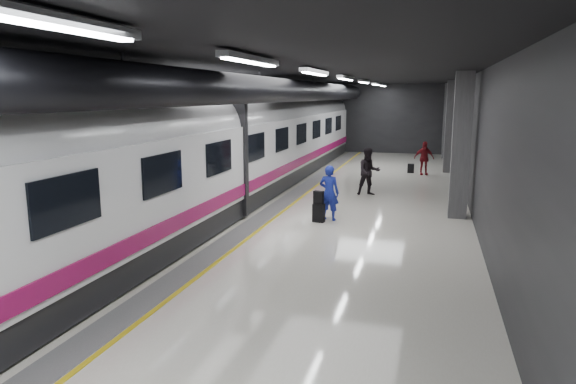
% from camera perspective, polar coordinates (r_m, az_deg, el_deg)
% --- Properties ---
extents(ground, '(40.00, 40.00, 0.00)m').
position_cam_1_polar(ground, '(15.55, 1.52, -3.39)').
color(ground, silver).
rests_on(ground, ground).
extents(platform_hall, '(10.02, 40.02, 4.51)m').
position_cam_1_polar(platform_hall, '(16.08, 1.43, 9.82)').
color(platform_hall, black).
rests_on(platform_hall, ground).
extents(train, '(3.05, 38.00, 4.05)m').
position_cam_1_polar(train, '(16.27, -9.63, 4.50)').
color(train, black).
rests_on(train, ground).
extents(traveler_main, '(0.66, 0.47, 1.70)m').
position_cam_1_polar(traveler_main, '(15.72, 4.59, -0.08)').
color(traveler_main, '#1735AD').
rests_on(traveler_main, ground).
extents(suitcase_main, '(0.37, 0.27, 0.56)m').
position_cam_1_polar(suitcase_main, '(15.54, 3.43, -2.34)').
color(suitcase_main, black).
rests_on(suitcase_main, ground).
extents(shoulder_bag, '(0.32, 0.21, 0.39)m').
position_cam_1_polar(shoulder_bag, '(15.47, 3.41, -0.60)').
color(shoulder_bag, black).
rests_on(shoulder_bag, suitcase_main).
extents(traveler_far_a, '(1.08, 0.97, 1.83)m').
position_cam_1_polar(traveler_far_a, '(19.85, 8.96, 2.26)').
color(traveler_far_a, black).
rests_on(traveler_far_a, ground).
extents(traveler_far_b, '(1.01, 0.61, 1.61)m').
position_cam_1_polar(traveler_far_b, '(25.56, 14.87, 3.66)').
color(traveler_far_b, maroon).
rests_on(traveler_far_b, ground).
extents(suitcase_far, '(0.32, 0.21, 0.46)m').
position_cam_1_polar(suitcase_far, '(26.09, 13.49, 2.57)').
color(suitcase_far, black).
rests_on(suitcase_far, ground).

